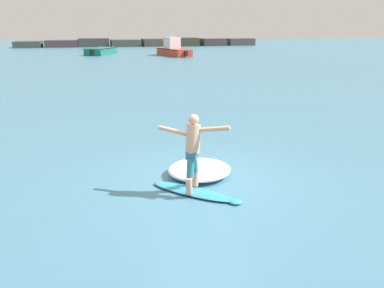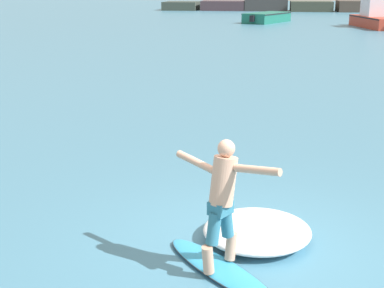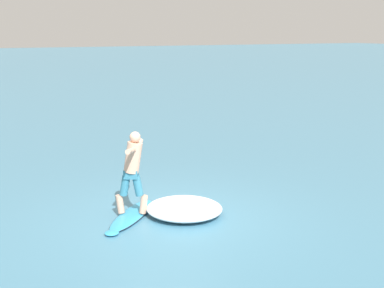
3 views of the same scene
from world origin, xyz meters
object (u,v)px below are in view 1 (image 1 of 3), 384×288
fishing_boat_near_jetty (101,51)px  small_boat_offshore (173,50)px  surfboard (194,192)px  surfer (193,147)px

fishing_boat_near_jetty → small_boat_offshore: small_boat_offshore is taller
surfboard → small_boat_offshore: small_boat_offshore is taller
small_boat_offshore → surfer: bearing=-99.1°
surfer → small_boat_offshore: small_boat_offshore is taller
fishing_boat_near_jetty → surfer: bearing=-87.0°
surfboard → small_boat_offshore: size_ratio=0.24×
surfboard → fishing_boat_near_jetty: (-2.20, 42.56, 0.41)m
surfer → small_boat_offshore: 39.04m
surfer → fishing_boat_near_jetty: bearing=93.0°
fishing_boat_near_jetty → small_boat_offshore: (8.38, -3.96, 0.25)m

